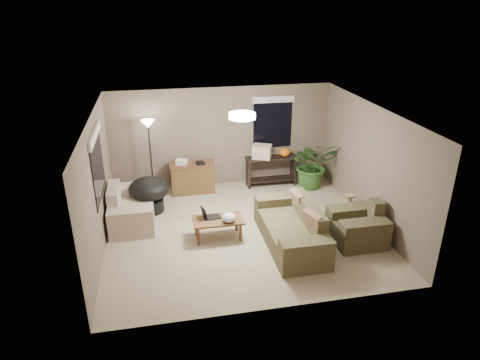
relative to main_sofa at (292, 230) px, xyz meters
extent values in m
plane|color=tan|center=(-0.87, 0.69, -0.29)|extent=(5.50, 5.50, 0.00)
plane|color=white|center=(-0.87, 0.69, 2.21)|extent=(5.50, 5.50, 0.00)
plane|color=#6E5E51|center=(-0.87, 3.19, 0.96)|extent=(5.50, 0.00, 5.50)
plane|color=#6E5E51|center=(-0.87, -1.81, 0.96)|extent=(5.50, 0.00, 5.50)
plane|color=#6E5E51|center=(-3.62, 0.69, 0.96)|extent=(0.00, 5.00, 5.00)
plane|color=#6E5E51|center=(1.88, 0.69, 0.96)|extent=(0.00, 5.00, 5.00)
cube|color=brown|center=(-0.04, 0.00, -0.08)|extent=(0.95, 1.48, 0.42)
cube|color=brown|center=(0.32, 0.00, 0.34)|extent=(0.22, 1.48, 0.43)
cube|color=brown|center=(-0.04, -0.92, 0.01)|extent=(0.95, 0.36, 0.60)
cube|color=#4D482E|center=(-0.04, 0.92, 0.01)|extent=(0.95, 0.36, 0.60)
cube|color=#8C7251|center=(0.26, -0.45, 0.36)|extent=(0.35, 0.50, 0.47)
cube|color=#8C7251|center=(0.26, 0.45, 0.36)|extent=(0.28, 0.47, 0.47)
cube|color=beige|center=(-3.10, 1.50, -0.08)|extent=(0.90, 0.88, 0.42)
cube|color=beige|center=(-3.44, 1.50, 0.34)|extent=(0.22, 0.88, 0.43)
cube|color=beige|center=(-3.10, 0.88, 0.01)|extent=(0.90, 0.36, 0.60)
cube|color=beige|center=(-3.10, 2.12, 0.01)|extent=(0.90, 0.36, 0.60)
cube|color=brown|center=(1.27, -0.18, -0.08)|extent=(0.95, 0.28, 0.42)
cube|color=#4A472C|center=(1.64, -0.18, 0.34)|extent=(0.22, 0.28, 0.43)
cube|color=#4A462C|center=(1.27, -0.50, 0.01)|extent=(0.95, 0.36, 0.60)
cube|color=#4B472D|center=(1.27, 0.14, 0.01)|extent=(0.95, 0.36, 0.60)
cube|color=brown|center=(-1.40, 0.48, 0.11)|extent=(1.00, 0.55, 0.04)
cylinder|color=brown|center=(-1.82, 0.28, -0.10)|extent=(0.06, 0.06, 0.38)
cylinder|color=brown|center=(-0.98, 0.28, -0.10)|extent=(0.06, 0.06, 0.38)
cylinder|color=brown|center=(-1.82, 0.68, -0.10)|extent=(0.06, 0.06, 0.38)
cylinder|color=brown|center=(-0.98, 0.68, -0.10)|extent=(0.06, 0.06, 0.38)
cube|color=black|center=(-1.50, 0.58, 0.13)|extent=(0.35, 0.26, 0.02)
cube|color=black|center=(-1.66, 0.58, 0.25)|extent=(0.12, 0.24, 0.22)
ellipsoid|color=white|center=(-1.20, 0.33, 0.22)|extent=(0.33, 0.32, 0.19)
cube|color=brown|center=(-1.68, 2.79, 0.06)|extent=(1.05, 0.45, 0.71)
cube|color=brown|center=(-1.68, 2.79, 0.44)|extent=(1.10, 0.50, 0.04)
cube|color=silver|center=(-1.93, 2.79, 0.52)|extent=(0.31, 0.28, 0.12)
cube|color=black|center=(-1.48, 2.74, 0.48)|extent=(0.21, 0.24, 0.04)
cube|color=black|center=(0.33, 2.84, 0.44)|extent=(1.30, 0.40, 0.04)
cube|color=black|center=(-0.27, 2.84, 0.06)|extent=(0.05, 0.38, 0.71)
cube|color=black|center=(0.93, 2.84, 0.06)|extent=(0.05, 0.38, 0.71)
cube|color=black|center=(0.33, 2.84, -0.14)|extent=(1.25, 0.36, 0.03)
ellipsoid|color=orange|center=(0.68, 2.84, 0.57)|extent=(0.31, 0.31, 0.22)
cube|color=beige|center=(0.08, 2.84, 0.62)|extent=(0.55, 0.49, 0.34)
cylinder|color=black|center=(-2.72, 1.94, -0.14)|extent=(0.60, 0.60, 0.30)
ellipsoid|color=black|center=(-2.72, 1.94, 0.26)|extent=(1.00, 1.00, 0.50)
cylinder|color=black|center=(-2.64, 2.71, -0.28)|extent=(0.28, 0.28, 0.02)
cylinder|color=black|center=(-2.64, 2.71, 0.61)|extent=(0.04, 0.04, 1.78)
cone|color=white|center=(-2.64, 2.71, 1.53)|extent=(0.32, 0.32, 0.18)
cylinder|color=white|center=(-0.87, 0.69, 2.15)|extent=(0.50, 0.50, 0.10)
imported|color=#2D5923|center=(1.32, 2.51, 0.18)|extent=(1.10, 1.22, 0.95)
cube|color=tan|center=(1.58, 0.87, -0.28)|extent=(0.32, 0.32, 0.03)
cylinder|color=tan|center=(1.58, 0.87, -0.04)|extent=(0.12, 0.12, 0.44)
cube|color=tan|center=(1.58, 0.87, 0.19)|extent=(0.22, 0.22, 0.03)
cube|color=black|center=(-3.60, 0.99, 1.26)|extent=(0.01, 1.50, 1.30)
cube|color=white|center=(-3.58, 0.99, 1.86)|extent=(0.05, 1.56, 0.16)
cube|color=black|center=(0.43, 3.17, 1.26)|extent=(1.00, 0.01, 1.30)
cube|color=white|center=(0.43, 3.15, 1.86)|extent=(1.06, 0.05, 0.16)
camera|label=1|loc=(-2.44, -6.94, 4.20)|focal=32.00mm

